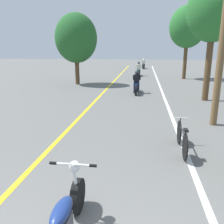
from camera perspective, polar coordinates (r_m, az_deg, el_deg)
The scene contains 10 objects.
lane_stripe_center at distance 15.08m, azimuth -2.10°, elevation 4.76°, with size 0.14×48.00×0.01m, color yellow.
lane_stripe_edge at distance 14.91m, azimuth 12.14°, elevation 4.31°, with size 0.14×48.00×0.01m, color white.
roadside_tree_right_near at distance 13.56m, azimuth 23.28°, elevation 21.28°, with size 2.62×2.36×6.00m.
roadside_tree_right_far at distance 22.83m, azimuth 17.73°, elevation 18.88°, with size 3.14×2.83×6.32m.
roadside_tree_left at distance 18.61m, azimuth -8.65°, elevation 17.11°, with size 3.14×2.83×5.24m.
motorcycle_foreground at distance 3.67m, azimuth -11.64°, elevation -24.07°, with size 0.75×2.11×0.99m.
motorcycle_rider_lead at distance 14.82m, azimuth 5.91°, elevation 6.59°, with size 0.50×2.09×1.41m.
motorcycle_rider_mid at distance 24.35m, azimuth 6.39°, elevation 9.89°, with size 0.50×2.01×1.43m.
motorcycle_rider_far at distance 33.55m, azimuth 7.59°, elevation 11.20°, with size 0.50×2.01×1.38m.
bicycle_parked at distance 6.67m, azimuth 16.49°, elevation -6.03°, with size 0.44×1.76×0.80m.
Camera 1 is at (0.83, -1.51, 2.70)m, focal length 38.00 mm.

